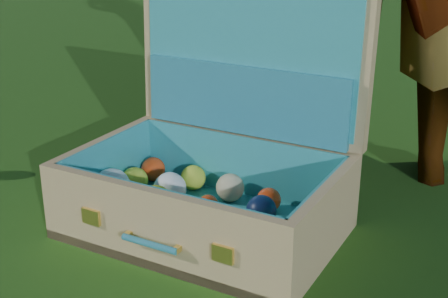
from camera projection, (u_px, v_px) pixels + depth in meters
ground at (153, 244)px, 1.53m from camera, size 60.00×60.00×0.00m
suitcase at (216, 156)px, 1.60m from camera, size 0.70×0.55×0.64m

